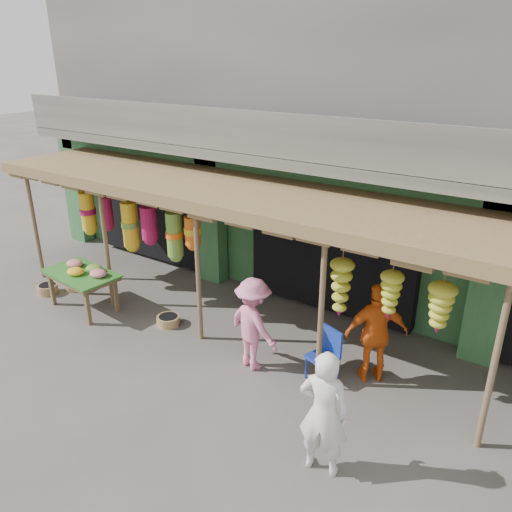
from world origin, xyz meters
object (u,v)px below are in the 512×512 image
Objects in this scene: person_front at (324,413)px; person_shopper at (253,324)px; person_vendor at (376,333)px; blue_chair at (326,352)px; flower_table at (83,274)px.

person_front reaches higher than person_shopper.
blue_chair is at bearing -4.60° from person_vendor.
flower_table is 0.97× the size of person_vendor.
person_front is 2.23m from person_vendor.
person_front is at bearing 160.72° from person_shopper.
blue_chair is (5.34, 0.65, -0.28)m from flower_table.
person_vendor is at bearing 15.34° from flower_table.
person_front reaches higher than blue_chair.
person_front is at bearing -45.17° from blue_chair.
person_front is at bearing -5.30° from flower_table.
blue_chair is at bearing -146.53° from person_shopper.
blue_chair is at bearing -74.94° from person_front.
blue_chair is 0.51× the size of person_front.
blue_chair is at bearing 12.19° from flower_table.
person_shopper is (-2.05, 1.41, -0.07)m from person_front.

